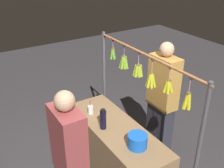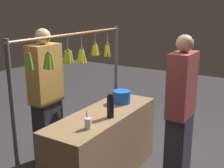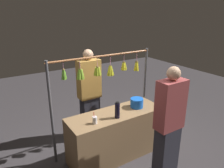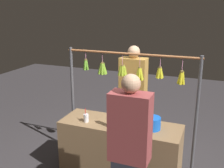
{
  "view_description": "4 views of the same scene",
  "coord_description": "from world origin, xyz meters",
  "px_view_note": "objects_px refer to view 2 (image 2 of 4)",
  "views": [
    {
      "loc": [
        -2.31,
        1.51,
        2.82
      ],
      "look_at": [
        0.1,
        0.0,
        1.39
      ],
      "focal_mm": 43.38,
      "sensor_mm": 36.0,
      "label": 1
    },
    {
      "loc": [
        2.68,
        1.78,
        2.04
      ],
      "look_at": [
        -0.2,
        0.0,
        1.13
      ],
      "focal_mm": 47.47,
      "sensor_mm": 36.0,
      "label": 2
    },
    {
      "loc": [
        1.75,
        2.64,
        2.44
      ],
      "look_at": [
        0.08,
        0.0,
        1.35
      ],
      "focal_mm": 34.33,
      "sensor_mm": 36.0,
      "label": 3
    },
    {
      "loc": [
        -1.12,
        3.13,
        2.35
      ],
      "look_at": [
        0.12,
        0.0,
        1.37
      ],
      "focal_mm": 43.12,
      "sensor_mm": 36.0,
      "label": 4
    }
  ],
  "objects_px": {
    "water_bottle": "(110,106)",
    "vendor_person": "(47,99)",
    "blue_bucket": "(121,97)",
    "drink_cup": "(88,123)",
    "customer_person": "(180,113)"
  },
  "relations": [
    {
      "from": "drink_cup",
      "to": "vendor_person",
      "type": "distance_m",
      "value": 1.0
    },
    {
      "from": "water_bottle",
      "to": "drink_cup",
      "type": "bearing_deg",
      "value": -4.17
    },
    {
      "from": "vendor_person",
      "to": "customer_person",
      "type": "height_order",
      "value": "vendor_person"
    },
    {
      "from": "water_bottle",
      "to": "blue_bucket",
      "type": "bearing_deg",
      "value": -163.6
    },
    {
      "from": "blue_bucket",
      "to": "drink_cup",
      "type": "distance_m",
      "value": 0.89
    },
    {
      "from": "water_bottle",
      "to": "vendor_person",
      "type": "xyz_separation_m",
      "value": [
        0.01,
        -0.95,
        -0.08
      ]
    },
    {
      "from": "vendor_person",
      "to": "customer_person",
      "type": "distance_m",
      "value": 1.66
    },
    {
      "from": "water_bottle",
      "to": "customer_person",
      "type": "relative_size",
      "value": 0.16
    },
    {
      "from": "blue_bucket",
      "to": "drink_cup",
      "type": "relative_size",
      "value": 1.16
    },
    {
      "from": "blue_bucket",
      "to": "customer_person",
      "type": "bearing_deg",
      "value": 86.73
    },
    {
      "from": "customer_person",
      "to": "vendor_person",
      "type": "bearing_deg",
      "value": -73.76
    },
    {
      "from": "blue_bucket",
      "to": "customer_person",
      "type": "height_order",
      "value": "customer_person"
    },
    {
      "from": "vendor_person",
      "to": "water_bottle",
      "type": "bearing_deg",
      "value": 90.45
    },
    {
      "from": "water_bottle",
      "to": "blue_bucket",
      "type": "relative_size",
      "value": 1.21
    },
    {
      "from": "drink_cup",
      "to": "vendor_person",
      "type": "height_order",
      "value": "vendor_person"
    }
  ]
}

